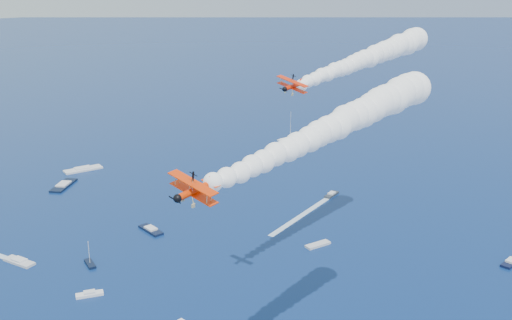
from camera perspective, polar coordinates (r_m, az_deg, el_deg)
biplane_lead at (r=125.57m, az=3.49°, el=6.96°), size 8.15×9.40×6.23m
biplane_trail at (r=75.79m, az=-5.76°, el=-2.87°), size 8.43×9.62×6.33m
smoke_trail_lead at (r=150.53m, az=10.37°, el=9.39°), size 62.42×34.88×11.02m
smoke_trail_trail at (r=97.35m, az=7.24°, el=3.16°), size 62.28×31.85×11.02m
spectator_boats at (r=206.34m, az=-18.91°, el=-5.63°), size 234.07×184.39×0.70m
boat_wakes at (r=202.02m, az=-16.33°, el=-5.98°), size 121.35×89.16×0.04m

